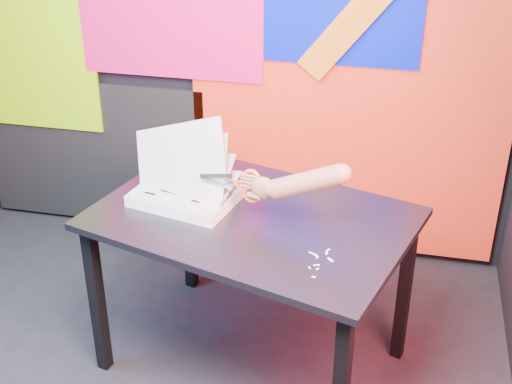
# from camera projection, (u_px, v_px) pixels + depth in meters

# --- Properties ---
(room) EXTENTS (3.01, 3.01, 2.71)m
(room) POSITION_uv_depth(u_px,v_px,m) (94.00, 115.00, 2.17)
(room) COLOR #222228
(room) RESTS_ON ground
(backdrop) EXTENTS (2.88, 0.05, 2.08)m
(backdrop) POSITION_uv_depth(u_px,v_px,m) (232.00, 79.00, 3.60)
(backdrop) COLOR red
(backdrop) RESTS_ON ground
(work_table) EXTENTS (1.40, 1.13, 0.75)m
(work_table) POSITION_uv_depth(u_px,v_px,m) (252.00, 234.00, 2.87)
(work_table) COLOR black
(work_table) RESTS_ON ground
(printout_stack) EXTENTS (0.48, 0.38, 0.37)m
(printout_stack) POSITION_uv_depth(u_px,v_px,m) (185.00, 193.00, 2.91)
(printout_stack) COLOR silver
(printout_stack) RESTS_ON work_table
(scissors) EXTENTS (0.26, 0.06, 0.15)m
(scissors) POSITION_uv_depth(u_px,v_px,m) (247.00, 185.00, 2.75)
(scissors) COLOR silver
(scissors) RESTS_ON printout_stack
(hand_forearm) EXTENTS (0.42, 0.13, 0.21)m
(hand_forearm) POSITION_uv_depth(u_px,v_px,m) (300.00, 183.00, 2.65)
(hand_forearm) COLOR brown
(hand_forearm) RESTS_ON work_table
(paper_clippings) EXTENTS (0.10, 0.19, 0.00)m
(paper_clippings) POSITION_uv_depth(u_px,v_px,m) (320.00, 259.00, 2.55)
(paper_clippings) COLOR silver
(paper_clippings) RESTS_ON work_table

